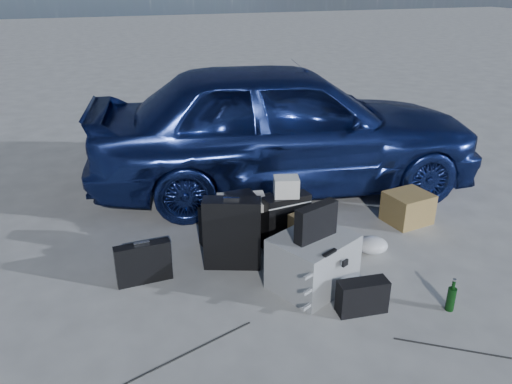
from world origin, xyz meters
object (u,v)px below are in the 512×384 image
pelican_case (313,262)px  suitcase_right (286,222)px  car (284,126)px  cardboard_box (408,208)px  briefcase (144,263)px  suitcase_left (232,233)px  green_bottle (452,295)px  duffel_bag (243,224)px

pelican_case → suitcase_right: suitcase_right is taller
car → cardboard_box: (0.84, -1.32, -0.60)m
cardboard_box → suitcase_right: bearing=-178.0°
pelican_case → cardboard_box: size_ratio=1.47×
briefcase → suitcase_left: size_ratio=0.71×
suitcase_right → green_bottle: 1.56m
suitcase_left → briefcase: bearing=-159.4°
pelican_case → suitcase_left: bearing=110.5°
briefcase → suitcase_right: size_ratio=0.87×
suitcase_right → briefcase: bearing=-179.8°
briefcase → green_bottle: briefcase is taller
pelican_case → cardboard_box: 1.60m
cardboard_box → green_bottle: size_ratio=1.61×
suitcase_right → cardboard_box: (1.38, 0.05, -0.10)m
duffel_bag → cardboard_box: duffel_bag is taller
duffel_bag → car: bearing=44.7°
car → pelican_case: bearing=173.8°
suitcase_right → duffel_bag: 0.42m
briefcase → cardboard_box: briefcase is taller
duffel_bag → cardboard_box: 1.75m
green_bottle → cardboard_box: bearing=67.1°
pelican_case → green_bottle: (0.85, -0.66, -0.09)m
suitcase_right → cardboard_box: size_ratio=1.24×
briefcase → suitcase_right: bearing=4.1°
pelican_case → suitcase_right: size_ratio=1.18×
suitcase_left → suitcase_right: bearing=36.1°
pelican_case → cardboard_box: pelican_case is taller
suitcase_left → car: bearing=75.0°
suitcase_left → suitcase_right: suitcase_left is taller
suitcase_left → duffel_bag: (0.22, 0.37, -0.13)m
pelican_case → briefcase: 1.40m
suitcase_right → cardboard_box: bearing=-3.8°
car → duffel_bag: car is taller
briefcase → car: bearing=36.8°
pelican_case → green_bottle: pelican_case is taller
car → briefcase: car is taller
cardboard_box → car: bearing=122.3°
car → briefcase: bearing=138.8°
briefcase → pelican_case: bearing=-24.2°
suitcase_left → cardboard_box: 1.97m
suitcase_left → duffel_bag: bearing=80.8°
pelican_case → duffel_bag: (-0.31, 0.89, -0.03)m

